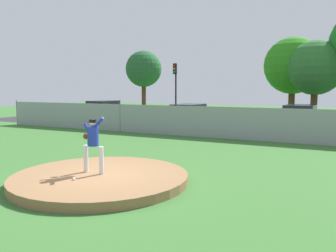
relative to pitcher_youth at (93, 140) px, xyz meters
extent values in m
plane|color=#386B2D|center=(0.26, 5.99, -1.22)|extent=(80.00, 80.00, 0.00)
cube|color=#2B2B2D|center=(0.26, 14.49, -1.22)|extent=(44.00, 7.00, 0.01)
cylinder|color=olive|center=(0.26, -0.01, -1.10)|extent=(5.04, 5.04, 0.25)
cylinder|color=silver|center=(-0.27, 0.00, -0.57)|extent=(0.13, 0.13, 0.80)
cylinder|color=silver|center=(0.29, 0.00, -0.57)|extent=(0.13, 0.13, 0.80)
cylinder|color=navy|center=(0.01, 0.00, 0.11)|extent=(0.32, 0.32, 0.56)
cylinder|color=navy|center=(0.19, 0.00, 0.48)|extent=(0.45, 0.09, 0.41)
cylinder|color=navy|center=(-0.17, 0.00, 0.25)|extent=(0.28, 0.09, 0.46)
ellipsoid|color=#4C2D14|center=(-0.29, 0.05, 0.08)|extent=(0.20, 0.12, 0.18)
sphere|color=tan|center=(0.01, 0.00, 0.48)|extent=(0.20, 0.20, 0.20)
cylinder|color=black|center=(0.01, 0.00, 0.55)|extent=(0.21, 0.21, 0.09)
sphere|color=white|center=(0.03, -0.87, -0.93)|extent=(0.07, 0.07, 0.07)
cube|color=gray|center=(0.26, 9.99, -0.36)|extent=(31.27, 0.03, 1.72)
cylinder|color=slate|center=(-15.38, 9.99, -0.31)|extent=(0.07, 0.07, 1.82)
cylinder|color=slate|center=(-5.99, 9.99, -0.31)|extent=(0.07, 0.07, 1.82)
cube|color=#A81919|center=(-11.03, 14.86, -0.52)|extent=(2.02, 4.33, 0.76)
cube|color=black|center=(-11.03, 14.86, 0.18)|extent=(1.80, 2.41, 0.63)
cylinder|color=black|center=(-10.97, 16.17, -0.90)|extent=(1.94, 0.72, 0.64)
cylinder|color=black|center=(-11.08, 13.54, -0.90)|extent=(1.94, 0.72, 0.64)
cube|color=#161E4C|center=(4.17, 14.39, -0.50)|extent=(1.96, 4.49, 0.80)
cube|color=black|center=(4.17, 14.39, 0.19)|extent=(1.75, 2.49, 0.59)
cylinder|color=black|center=(4.22, 15.76, -0.90)|extent=(1.89, 0.71, 0.64)
cylinder|color=black|center=(4.12, 13.02, -0.90)|extent=(1.89, 0.71, 0.64)
cube|color=slate|center=(-3.41, 14.82, -0.55)|extent=(2.07, 4.81, 0.71)
cube|color=black|center=(-3.41, 14.82, 0.09)|extent=(1.83, 2.67, 0.56)
cylinder|color=black|center=(-3.35, 16.28, -0.90)|extent=(1.96, 0.72, 0.64)
cylinder|color=black|center=(-3.47, 13.35, -0.90)|extent=(1.96, 0.72, 0.64)
cylinder|color=black|center=(-6.48, 19.12, 1.20)|extent=(0.14, 0.14, 4.83)
cube|color=black|center=(-6.48, 18.94, 3.17)|extent=(0.28, 0.24, 0.90)
sphere|color=red|center=(-6.48, 18.82, 3.44)|extent=(0.18, 0.18, 0.18)
sphere|color=orange|center=(-6.48, 18.82, 3.17)|extent=(0.18, 0.18, 0.18)
sphere|color=green|center=(-6.48, 18.82, 2.90)|extent=(0.18, 0.18, 0.18)
cylinder|color=#4C331E|center=(-12.30, 23.45, 0.50)|extent=(0.46, 0.46, 3.43)
sphere|color=#235A2B|center=(-12.30, 23.45, 3.54)|extent=(3.78, 3.78, 3.78)
cylinder|color=#4C331E|center=(2.64, 22.61, 0.25)|extent=(0.52, 0.52, 2.95)
sphere|color=#2A801A|center=(2.64, 22.61, 3.38)|extent=(4.71, 4.71, 4.71)
cylinder|color=#4C331E|center=(4.48, 21.14, 0.19)|extent=(0.51, 0.51, 2.82)
sphere|color=#2B672A|center=(4.48, 21.14, 3.08)|extent=(4.21, 4.21, 4.21)
camera|label=1|loc=(6.34, -7.71, 1.48)|focal=36.47mm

